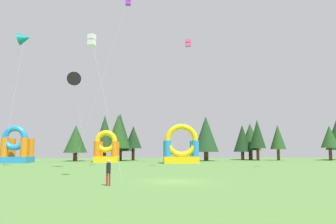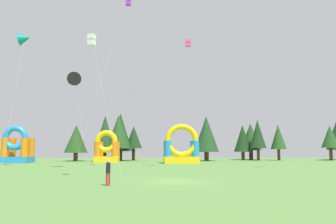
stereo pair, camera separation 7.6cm
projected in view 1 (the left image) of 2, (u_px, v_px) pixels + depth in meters
ground_plane at (175, 182)px, 26.09m from camera, size 120.00×120.00×0.00m
kite_black_delta at (74, 80)px, 43.21m from camera, size 3.17×2.11×12.45m
kite_pink_box at (188, 44)px, 43.11m from camera, size 1.97×5.57×16.67m
kite_teal_delta at (24, 38)px, 44.84m from camera, size 1.94×6.77×18.40m
kite_purple_box at (128, 1)px, 43.32m from camera, size 6.73×1.17×22.40m
kite_white_box at (92, 40)px, 28.54m from camera, size 3.24×1.54×12.40m
person_far_side at (108, 170)px, 23.30m from camera, size 0.34×0.34×1.82m
inflatable_red_slide at (17, 149)px, 57.97m from camera, size 4.57×4.49×6.50m
inflatable_blue_arch at (107, 151)px, 60.87m from camera, size 4.32×4.58×5.82m
inflatable_orange_dome at (181, 150)px, 56.26m from camera, size 5.86×4.14×6.66m
tree_row_1 at (76, 139)px, 66.15m from camera, size 4.60×4.60×7.20m
tree_row_2 at (105, 133)px, 66.05m from camera, size 4.08×4.08×9.11m
tree_row_3 at (118, 132)px, 66.79m from camera, size 4.69×4.69×9.30m
tree_row_4 at (120, 132)px, 68.71m from camera, size 4.92×4.92×9.82m
tree_row_5 at (133, 137)px, 69.81m from camera, size 3.58×3.58×7.21m
tree_row_6 at (206, 134)px, 67.61m from camera, size 5.05×5.05×9.10m
tree_row_7 at (242, 138)px, 72.30m from camera, size 3.87×3.87×7.63m
tree_row_8 at (250, 137)px, 73.27m from camera, size 4.69×4.69×8.06m
tree_row_9 at (257, 134)px, 69.70m from camera, size 3.40×3.40×8.53m
tree_row_10 at (278, 137)px, 70.09m from camera, size 3.26×3.26×7.52m
tree_row_11 at (330, 137)px, 69.35m from camera, size 3.65×3.65×7.30m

